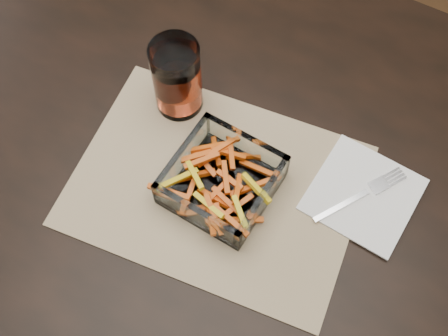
{
  "coord_description": "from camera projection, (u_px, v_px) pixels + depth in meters",
  "views": [
    {
      "loc": [
        0.3,
        -0.41,
        1.57
      ],
      "look_at": [
        0.1,
        -0.06,
        0.78
      ],
      "focal_mm": 45.0,
      "sensor_mm": 36.0,
      "label": 1
    }
  ],
  "objects": [
    {
      "name": "napkin",
      "position": [
        363.0,
        194.0,
        0.89
      ],
      "size": [
        0.17,
        0.17,
        0.0
      ],
      "primitive_type": "cube",
      "rotation": [
        0.0,
        0.0,
        -0.06
      ],
      "color": "white",
      "rests_on": "placemat"
    },
    {
      "name": "glass_bowl",
      "position": [
        222.0,
        181.0,
        0.88
      ],
      "size": [
        0.16,
        0.16,
        0.06
      ],
      "rotation": [
        0.0,
        0.0,
        -0.04
      ],
      "color": "white",
      "rests_on": "placemat"
    },
    {
      "name": "placemat",
      "position": [
        216.0,
        185.0,
        0.9
      ],
      "size": [
        0.49,
        0.38,
        0.0
      ],
      "primitive_type": "cube",
      "rotation": [
        0.0,
        0.0,
        0.13
      ],
      "color": "tan",
      "rests_on": "dining_table"
    },
    {
      "name": "dining_table",
      "position": [
        192.0,
        147.0,
        1.04
      ],
      "size": [
        1.6,
        0.9,
        0.75
      ],
      "color": "black",
      "rests_on": "ground"
    },
    {
      "name": "tumbler",
      "position": [
        177.0,
        80.0,
        0.92
      ],
      "size": [
        0.08,
        0.08,
        0.14
      ],
      "color": "white",
      "rests_on": "placemat"
    },
    {
      "name": "fork",
      "position": [
        363.0,
        194.0,
        0.89
      ],
      "size": [
        0.1,
        0.15,
        0.0
      ],
      "rotation": [
        0.0,
        0.0,
        -0.55
      ],
      "color": "silver",
      "rests_on": "napkin"
    }
  ]
}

